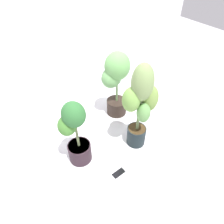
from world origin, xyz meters
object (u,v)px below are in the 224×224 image
potted_plant_front_right (140,104)px  cell_phone (119,173)px  potted_plant_front_left (75,133)px  potted_plant_back_right (116,81)px

potted_plant_front_right → cell_phone: potted_plant_front_right is taller
potted_plant_front_right → potted_plant_front_left: bearing=170.5°
potted_plant_front_left → potted_plant_back_right: size_ratio=0.87×
cell_phone → potted_plant_front_left: bearing=-152.6°
potted_plant_front_right → cell_phone: size_ratio=5.62×
potted_plant_front_left → potted_plant_front_right: potted_plant_front_right is taller
cell_phone → potted_plant_back_right: bearing=143.0°
potted_plant_front_right → cell_phone: (-0.33, -0.22, -0.48)m
potted_plant_back_right → potted_plant_front_right: (-0.05, -0.50, 0.05)m
potted_plant_front_left → potted_plant_front_right: bearing=-9.5°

